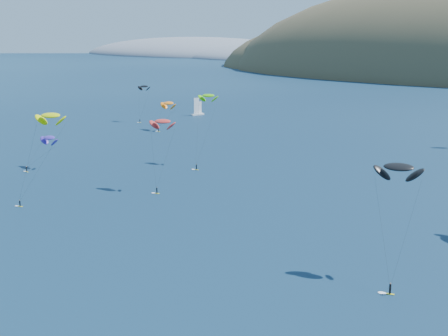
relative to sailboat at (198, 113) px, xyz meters
name	(u,v)px	position (x,y,z in m)	size (l,w,h in m)	color
headland	(212,57)	(-349.50, 544.26, -4.24)	(460.00, 250.00, 60.00)	slate
sailboat	(198,113)	(0.00, 0.00, 0.00)	(8.24, 7.84, 9.85)	silver
kitesurfer_1	(168,103)	(14.96, -43.35, 10.52)	(9.25, 9.30, 13.82)	gold
kitesurfer_2	(51,116)	(57.93, -147.32, 21.02)	(8.94, 11.09, 24.15)	gold
kitesurfer_3	(208,96)	(64.81, -87.80, 20.70)	(7.32, 13.73, 23.50)	gold
kitesurfer_7	(399,167)	(144.07, -146.70, 18.32)	(8.70, 13.71, 21.50)	gold
kitesurfer_9	(163,121)	(72.59, -121.67, 17.44)	(7.75, 8.70, 20.40)	gold
kitesurfer_10	(49,138)	(27.01, -120.49, 8.49)	(7.92, 11.05, 11.50)	gold
kitesurfer_12	(144,86)	(-9.82, -28.94, 15.16)	(6.44, 7.09, 17.84)	gold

